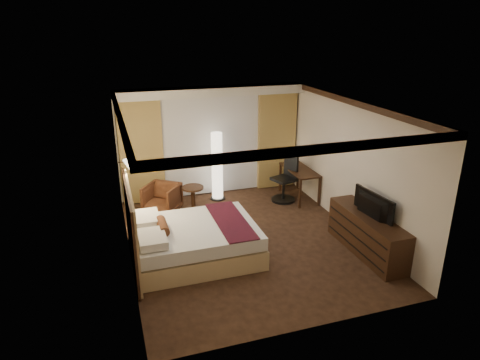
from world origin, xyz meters
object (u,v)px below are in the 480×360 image
object	(u,v)px
floor_lamp	(217,166)
television	(369,201)
armchair	(162,197)
office_chair	(284,178)
desk	(299,184)
dresser	(367,234)
bed	(196,241)
side_table	(193,198)

from	to	relation	value
floor_lamp	television	xyz separation A→B (m)	(1.95, -3.40, 0.22)
armchair	office_chair	bearing A→B (deg)	31.80
desk	dresser	world-z (taller)	dresser
office_chair	dresser	bearing A→B (deg)	-99.18
bed	dresser	xyz separation A→B (m)	(3.08, -0.83, 0.06)
floor_lamp	bed	bearing A→B (deg)	-113.25
side_table	office_chair	bearing A→B (deg)	-4.79
bed	television	size ratio (longest dim) A/B	2.13
side_table	dresser	world-z (taller)	dresser
desk	television	world-z (taller)	television
floor_lamp	desk	distance (m)	2.06
side_table	television	size ratio (longest dim) A/B	0.53
bed	office_chair	world-z (taller)	office_chair
dresser	side_table	bearing A→B (deg)	131.99
desk	dresser	distance (m)	2.84
television	bed	bearing A→B (deg)	69.99
side_table	armchair	bearing A→B (deg)	175.16
dresser	television	xyz separation A→B (m)	(-0.03, 0.00, 0.68)
floor_lamp	desk	xyz separation A→B (m)	(1.93, -0.56, -0.47)
office_chair	dresser	xyz separation A→B (m)	(0.48, -2.79, -0.22)
bed	armchair	world-z (taller)	armchair
office_chair	television	world-z (taller)	office_chair
side_table	dresser	bearing A→B (deg)	-48.01
bed	side_table	xyz separation A→B (m)	(0.41, 2.15, -0.05)
floor_lamp	television	world-z (taller)	floor_lamp
television	armchair	bearing A→B (deg)	43.00
floor_lamp	dresser	world-z (taller)	floor_lamp
floor_lamp	desk	world-z (taller)	floor_lamp
dresser	bed	bearing A→B (deg)	165.01
office_chair	side_table	bearing A→B (deg)	156.21
side_table	floor_lamp	xyz separation A→B (m)	(0.70, 0.43, 0.57)
floor_lamp	dresser	distance (m)	3.96
armchair	dresser	bearing A→B (deg)	-5.27
bed	desk	bearing A→B (deg)	33.60
floor_lamp	television	distance (m)	3.92
bed	office_chair	size ratio (longest dim) A/B	1.85
bed	television	distance (m)	3.25
bed	floor_lamp	xyz separation A→B (m)	(1.11, 2.58, 0.52)
bed	desk	size ratio (longest dim) A/B	1.74
armchair	floor_lamp	xyz separation A→B (m)	(1.41, 0.37, 0.48)
floor_lamp	television	size ratio (longest dim) A/B	1.62
desk	office_chair	world-z (taller)	office_chair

